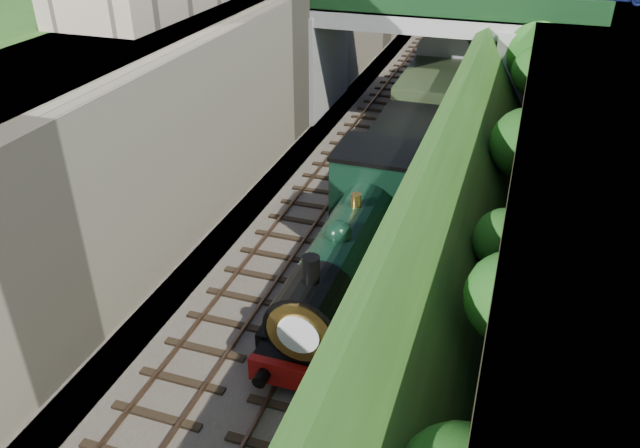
# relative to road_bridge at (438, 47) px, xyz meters

# --- Properties ---
(trackbed) EXTENTS (10.00, 90.00, 0.20)m
(trackbed) POSITION_rel_road_bridge_xyz_m (-0.94, -4.00, -3.98)
(trackbed) COLOR #473F38
(trackbed) RESTS_ON ground
(retaining_wall) EXTENTS (1.00, 90.00, 7.00)m
(retaining_wall) POSITION_rel_road_bridge_xyz_m (-6.44, -4.00, -0.58)
(retaining_wall) COLOR #756B56
(retaining_wall) RESTS_ON ground
(street_plateau_left) EXTENTS (6.00, 90.00, 7.00)m
(street_plateau_left) POSITION_rel_road_bridge_xyz_m (-9.94, -4.00, -0.58)
(street_plateau_left) COLOR #262628
(street_plateau_left) RESTS_ON ground
(street_plateau_right) EXTENTS (8.00, 90.00, 6.25)m
(street_plateau_right) POSITION_rel_road_bridge_xyz_m (8.56, -4.00, -0.95)
(street_plateau_right) COLOR #262628
(street_plateau_right) RESTS_ON ground
(embankment_slope) EXTENTS (4.83, 90.00, 6.51)m
(embankment_slope) POSITION_rel_road_bridge_xyz_m (4.08, -4.91, -1.26)
(embankment_slope) COLOR #1E4714
(embankment_slope) RESTS_ON ground
(track_left) EXTENTS (2.50, 90.00, 0.20)m
(track_left) POSITION_rel_road_bridge_xyz_m (-2.94, -4.00, -3.83)
(track_left) COLOR black
(track_left) RESTS_ON trackbed
(track_right) EXTENTS (2.50, 90.00, 0.20)m
(track_right) POSITION_rel_road_bridge_xyz_m (0.26, -4.00, -3.83)
(track_right) COLOR black
(track_right) RESTS_ON trackbed
(road_bridge) EXTENTS (16.00, 6.40, 7.25)m
(road_bridge) POSITION_rel_road_bridge_xyz_m (0.00, 0.00, 0.00)
(road_bridge) COLOR gray
(road_bridge) RESTS_ON ground
(tree) EXTENTS (3.60, 3.80, 6.60)m
(tree) POSITION_rel_road_bridge_xyz_m (4.97, -1.86, 0.57)
(tree) COLOR black
(tree) RESTS_ON ground
(locomotive) EXTENTS (3.10, 10.22, 3.83)m
(locomotive) POSITION_rel_road_bridge_xyz_m (0.26, -16.65, -2.18)
(locomotive) COLOR black
(locomotive) RESTS_ON trackbed
(tender) EXTENTS (2.70, 6.00, 3.05)m
(tender) POSITION_rel_road_bridge_xyz_m (0.26, -9.29, -2.46)
(tender) COLOR black
(tender) RESTS_ON trackbed
(coach_front) EXTENTS (2.90, 18.00, 3.70)m
(coach_front) POSITION_rel_road_bridge_xyz_m (0.26, 3.31, -2.03)
(coach_front) COLOR black
(coach_front) RESTS_ON trackbed
(coach_middle) EXTENTS (2.90, 18.00, 3.70)m
(coach_middle) POSITION_rel_road_bridge_xyz_m (0.26, 22.11, -2.03)
(coach_middle) COLOR black
(coach_middle) RESTS_ON trackbed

